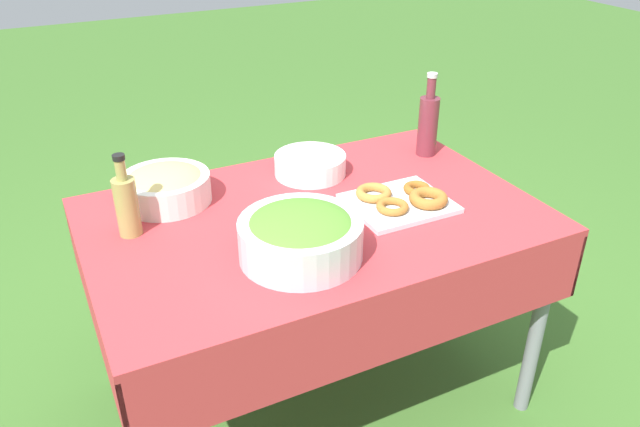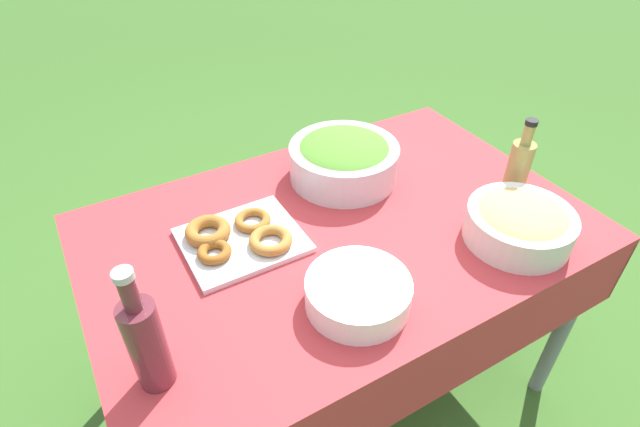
{
  "view_description": "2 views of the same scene",
  "coord_description": "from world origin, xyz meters",
  "px_view_note": "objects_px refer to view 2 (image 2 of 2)",
  "views": [
    {
      "loc": [
        -0.74,
        -1.53,
        1.7
      ],
      "look_at": [
        -0.01,
        -0.06,
        0.79
      ],
      "focal_mm": 35.0,
      "sensor_mm": 36.0,
      "label": 1
    },
    {
      "loc": [
        0.59,
        0.91,
        1.66
      ],
      "look_at": [
        0.05,
        -0.03,
        0.8
      ],
      "focal_mm": 28.0,
      "sensor_mm": 36.0,
      "label": 2
    }
  ],
  "objects_px": {
    "salad_bowl": "(344,158)",
    "olive_oil_bottle": "(519,167)",
    "plate_stack": "(358,293)",
    "pasta_bowl": "(520,223)",
    "donut_platter": "(239,237)",
    "wine_bottle": "(146,342)"
  },
  "relations": [
    {
      "from": "plate_stack",
      "to": "olive_oil_bottle",
      "type": "relative_size",
      "value": 0.99
    },
    {
      "from": "plate_stack",
      "to": "wine_bottle",
      "type": "relative_size",
      "value": 0.81
    },
    {
      "from": "olive_oil_bottle",
      "to": "wine_bottle",
      "type": "xyz_separation_m",
      "value": [
        1.12,
        0.1,
        0.02
      ]
    },
    {
      "from": "salad_bowl",
      "to": "olive_oil_bottle",
      "type": "bearing_deg",
      "value": 139.73
    },
    {
      "from": "donut_platter",
      "to": "plate_stack",
      "type": "distance_m",
      "value": 0.38
    },
    {
      "from": "donut_platter",
      "to": "wine_bottle",
      "type": "height_order",
      "value": "wine_bottle"
    },
    {
      "from": "salad_bowl",
      "to": "plate_stack",
      "type": "bearing_deg",
      "value": 61.62
    },
    {
      "from": "plate_stack",
      "to": "wine_bottle",
      "type": "distance_m",
      "value": 0.48
    },
    {
      "from": "donut_platter",
      "to": "salad_bowl",
      "type": "bearing_deg",
      "value": -162.69
    },
    {
      "from": "pasta_bowl",
      "to": "olive_oil_bottle",
      "type": "bearing_deg",
      "value": -133.67
    },
    {
      "from": "pasta_bowl",
      "to": "donut_platter",
      "type": "bearing_deg",
      "value": -28.59
    },
    {
      "from": "salad_bowl",
      "to": "donut_platter",
      "type": "relative_size",
      "value": 1.09
    },
    {
      "from": "donut_platter",
      "to": "olive_oil_bottle",
      "type": "distance_m",
      "value": 0.84
    },
    {
      "from": "olive_oil_bottle",
      "to": "wine_bottle",
      "type": "relative_size",
      "value": 0.82
    },
    {
      "from": "donut_platter",
      "to": "pasta_bowl",
      "type": "bearing_deg",
      "value": 151.41
    },
    {
      "from": "donut_platter",
      "to": "plate_stack",
      "type": "bearing_deg",
      "value": 115.18
    },
    {
      "from": "pasta_bowl",
      "to": "plate_stack",
      "type": "distance_m",
      "value": 0.5
    },
    {
      "from": "olive_oil_bottle",
      "to": "plate_stack",
      "type": "bearing_deg",
      "value": 11.61
    },
    {
      "from": "donut_platter",
      "to": "plate_stack",
      "type": "relative_size",
      "value": 1.26
    },
    {
      "from": "salad_bowl",
      "to": "wine_bottle",
      "type": "distance_m",
      "value": 0.84
    },
    {
      "from": "pasta_bowl",
      "to": "donut_platter",
      "type": "distance_m",
      "value": 0.76
    },
    {
      "from": "plate_stack",
      "to": "olive_oil_bottle",
      "type": "bearing_deg",
      "value": -168.39
    }
  ]
}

